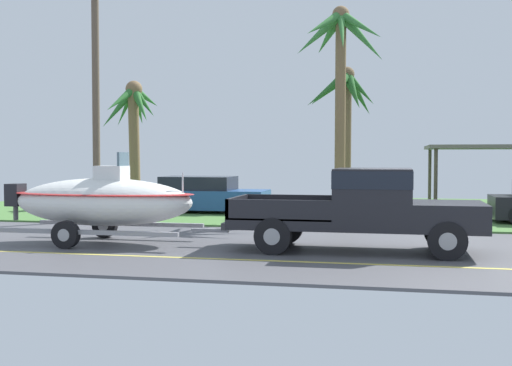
{
  "coord_description": "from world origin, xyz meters",
  "views": [
    {
      "loc": [
        -0.32,
        -14.48,
        2.12
      ],
      "look_at": [
        -3.64,
        0.79,
        1.47
      ],
      "focal_mm": 44.91,
      "sensor_mm": 36.0,
      "label": 1
    }
  ],
  "objects_px": {
    "parked_sedan_far": "(203,195)",
    "palm_tree_near_right": "(341,56)",
    "pickup_truck_towing": "(372,205)",
    "palm_tree_far_left": "(344,102)",
    "utility_pole": "(96,91)",
    "boat_on_trailer": "(102,201)",
    "palm_tree_near_left": "(133,116)"
  },
  "relations": [
    {
      "from": "boat_on_trailer",
      "to": "palm_tree_near_right",
      "type": "height_order",
      "value": "palm_tree_near_right"
    },
    {
      "from": "utility_pole",
      "to": "palm_tree_far_left",
      "type": "bearing_deg",
      "value": 27.88
    },
    {
      "from": "pickup_truck_towing",
      "to": "parked_sedan_far",
      "type": "height_order",
      "value": "pickup_truck_towing"
    },
    {
      "from": "boat_on_trailer",
      "to": "parked_sedan_far",
      "type": "xyz_separation_m",
      "value": [
        0.02,
        8.34,
        -0.35
      ]
    },
    {
      "from": "boat_on_trailer",
      "to": "parked_sedan_far",
      "type": "relative_size",
      "value": 1.23
    },
    {
      "from": "palm_tree_near_right",
      "to": "boat_on_trailer",
      "type": "bearing_deg",
      "value": -127.51
    },
    {
      "from": "palm_tree_near_left",
      "to": "palm_tree_far_left",
      "type": "relative_size",
      "value": 0.98
    },
    {
      "from": "pickup_truck_towing",
      "to": "palm_tree_near_left",
      "type": "distance_m",
      "value": 15.12
    },
    {
      "from": "parked_sedan_far",
      "to": "palm_tree_near_left",
      "type": "height_order",
      "value": "palm_tree_near_left"
    },
    {
      "from": "palm_tree_near_right",
      "to": "utility_pole",
      "type": "distance_m",
      "value": 8.1
    },
    {
      "from": "parked_sedan_far",
      "to": "utility_pole",
      "type": "relative_size",
      "value": 0.57
    },
    {
      "from": "pickup_truck_towing",
      "to": "utility_pole",
      "type": "height_order",
      "value": "utility_pole"
    },
    {
      "from": "palm_tree_far_left",
      "to": "pickup_truck_towing",
      "type": "bearing_deg",
      "value": -81.76
    },
    {
      "from": "pickup_truck_towing",
      "to": "parked_sedan_far",
      "type": "bearing_deg",
      "value": 127.72
    },
    {
      "from": "boat_on_trailer",
      "to": "palm_tree_near_right",
      "type": "relative_size",
      "value": 0.81
    },
    {
      "from": "palm_tree_near_left",
      "to": "boat_on_trailer",
      "type": "bearing_deg",
      "value": -70.68
    },
    {
      "from": "utility_pole",
      "to": "pickup_truck_towing",
      "type": "bearing_deg",
      "value": -28.95
    },
    {
      "from": "palm_tree_far_left",
      "to": "parked_sedan_far",
      "type": "bearing_deg",
      "value": -171.08
    },
    {
      "from": "palm_tree_near_left",
      "to": "palm_tree_far_left",
      "type": "bearing_deg",
      "value": -10.27
    },
    {
      "from": "palm_tree_far_left",
      "to": "utility_pole",
      "type": "height_order",
      "value": "utility_pole"
    },
    {
      "from": "parked_sedan_far",
      "to": "palm_tree_far_left",
      "type": "height_order",
      "value": "palm_tree_far_left"
    },
    {
      "from": "boat_on_trailer",
      "to": "utility_pole",
      "type": "distance_m",
      "value": 6.54
    },
    {
      "from": "pickup_truck_towing",
      "to": "palm_tree_far_left",
      "type": "height_order",
      "value": "palm_tree_far_left"
    },
    {
      "from": "parked_sedan_far",
      "to": "pickup_truck_towing",
      "type": "bearing_deg",
      "value": -52.28
    },
    {
      "from": "parked_sedan_far",
      "to": "palm_tree_far_left",
      "type": "bearing_deg",
      "value": 8.92
    },
    {
      "from": "palm_tree_near_right",
      "to": "pickup_truck_towing",
      "type": "bearing_deg",
      "value": -79.37
    },
    {
      "from": "pickup_truck_towing",
      "to": "boat_on_trailer",
      "type": "relative_size",
      "value": 1.01
    },
    {
      "from": "parked_sedan_far",
      "to": "palm_tree_near_right",
      "type": "height_order",
      "value": "palm_tree_near_right"
    },
    {
      "from": "palm_tree_near_left",
      "to": "pickup_truck_towing",
      "type": "bearing_deg",
      "value": -46.42
    },
    {
      "from": "palm_tree_near_left",
      "to": "utility_pole",
      "type": "relative_size",
      "value": 0.64
    },
    {
      "from": "boat_on_trailer",
      "to": "utility_pole",
      "type": "bearing_deg",
      "value": 117.59
    },
    {
      "from": "utility_pole",
      "to": "palm_tree_near_left",
      "type": "bearing_deg",
      "value": 101.29
    }
  ]
}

